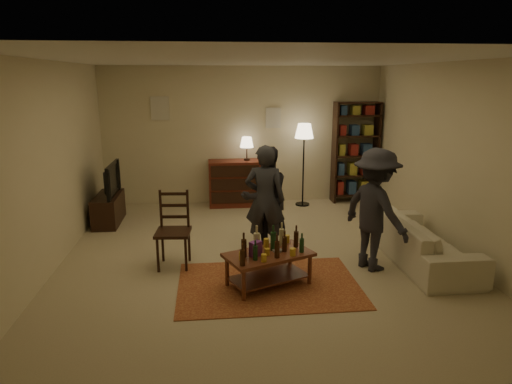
{
  "coord_description": "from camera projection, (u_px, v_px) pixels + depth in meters",
  "views": [
    {
      "loc": [
        -0.69,
        -6.05,
        2.48
      ],
      "look_at": [
        -0.04,
        0.1,
        0.92
      ],
      "focal_mm": 32.0,
      "sensor_mm": 36.0,
      "label": 1
    }
  ],
  "objects": [
    {
      "name": "floor",
      "position": [
        260.0,
        256.0,
        6.51
      ],
      "size": [
        6.0,
        6.0,
        0.0
      ],
      "primitive_type": "plane",
      "color": "#C6B793",
      "rests_on": "ground"
    },
    {
      "name": "room_shell",
      "position": [
        210.0,
        113.0,
        8.87
      ],
      "size": [
        6.0,
        6.0,
        6.0
      ],
      "color": "beige",
      "rests_on": "ground"
    },
    {
      "name": "rug",
      "position": [
        268.0,
        285.0,
        5.6
      ],
      "size": [
        2.2,
        1.5,
        0.01
      ],
      "primitive_type": "cube",
      "color": "maroon",
      "rests_on": "ground"
    },
    {
      "name": "coffee_table",
      "position": [
        268.0,
        256.0,
        5.5
      ],
      "size": [
        1.17,
        0.92,
        0.76
      ],
      "rotation": [
        0.0,
        0.0,
        0.4
      ],
      "color": "brown",
      "rests_on": "ground"
    },
    {
      "name": "dining_chair",
      "position": [
        174.0,
        226.0,
        6.09
      ],
      "size": [
        0.48,
        0.48,
        1.04
      ],
      "rotation": [
        0.0,
        0.0,
        -0.08
      ],
      "color": "black",
      "rests_on": "ground"
    },
    {
      "name": "tv_stand",
      "position": [
        108.0,
        202.0,
        7.9
      ],
      "size": [
        0.4,
        1.0,
        1.06
      ],
      "color": "black",
      "rests_on": "ground"
    },
    {
      "name": "dresser",
      "position": [
        235.0,
        182.0,
        8.99
      ],
      "size": [
        1.0,
        0.5,
        1.36
      ],
      "color": "maroon",
      "rests_on": "ground"
    },
    {
      "name": "bookshelf",
      "position": [
        355.0,
        151.0,
        9.16
      ],
      "size": [
        0.9,
        0.34,
        2.02
      ],
      "color": "black",
      "rests_on": "ground"
    },
    {
      "name": "floor_lamp",
      "position": [
        304.0,
        137.0,
        8.78
      ],
      "size": [
        0.36,
        0.36,
        1.62
      ],
      "color": "black",
      "rests_on": "ground"
    },
    {
      "name": "sofa",
      "position": [
        422.0,
        240.0,
        6.27
      ],
      "size": [
        0.81,
        2.08,
        0.61
      ],
      "primitive_type": "imported",
      "rotation": [
        0.0,
        0.0,
        1.57
      ],
      "color": "beige",
      "rests_on": "ground"
    },
    {
      "name": "person_left",
      "position": [
        265.0,
        200.0,
        6.48
      ],
      "size": [
        0.65,
        0.51,
        1.58
      ],
      "primitive_type": "imported",
      "rotation": [
        0.0,
        0.0,
        2.88
      ],
      "color": "#2A2B32",
      "rests_on": "ground"
    },
    {
      "name": "person_right",
      "position": [
        266.0,
        198.0,
        6.69
      ],
      "size": [
        0.85,
        0.72,
        1.52
      ],
      "primitive_type": "imported",
      "rotation": [
        0.0,
        0.0,
        3.35
      ],
      "color": "#232229",
      "rests_on": "ground"
    },
    {
      "name": "person_by_sofa",
      "position": [
        375.0,
        210.0,
        5.92
      ],
      "size": [
        0.98,
        1.2,
        1.61
      ],
      "primitive_type": "imported",
      "rotation": [
        0.0,
        0.0,
        2.0
      ],
      "color": "#27272F",
      "rests_on": "ground"
    }
  ]
}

